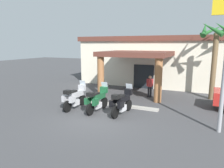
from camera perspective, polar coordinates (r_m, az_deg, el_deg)
ground_plane at (r=11.29m, az=-3.72°, el=-9.20°), size 80.00×80.00×0.00m
motel_building at (r=21.15m, az=10.79°, el=6.46°), size 13.50×10.30×4.58m
motorcycle_silver at (r=12.82m, az=-10.13°, el=-3.64°), size 0.71×2.21×1.61m
motorcycle_green at (r=12.12m, az=-4.08°, el=-4.34°), size 0.72×2.21×1.61m
motorcycle_black at (r=11.60m, az=2.73°, el=-5.01°), size 0.76×2.21×1.61m
pedestrian at (r=15.62m, az=10.32°, el=-0.23°), size 0.44×0.36×1.60m
palm_tree_near_portico at (r=16.10m, az=26.66°, el=10.21°), size 2.33×2.45×5.52m
curb_strip at (r=13.60m, az=-0.94°, el=-5.42°), size 6.49×0.36×0.12m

